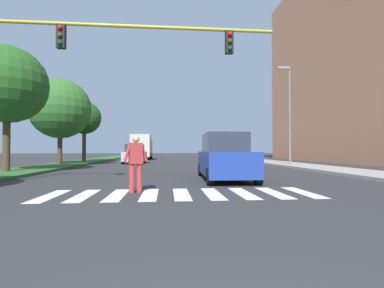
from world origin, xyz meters
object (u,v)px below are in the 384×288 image
Objects in this scene: street_lamp_right at (288,106)px; pedestrian_performer at (136,161)px; tree_far at (60,109)px; suv_crossing at (225,158)px; tree_mid at (7,85)px; sedan_midblock at (135,155)px; tree_distant at (84,118)px; traffic_light_gantry at (63,56)px; truck_box_delivery at (142,147)px.

pedestrian_performer is (-10.21, -12.16, -3.66)m from street_lamp_right.
suv_crossing is (10.82, -11.01, -3.55)m from tree_far.
sedan_midblock is at bearing 63.52° from tree_mid.
suv_crossing is (10.44, -16.10, -3.41)m from tree_distant.
tree_mid is 3.89× the size of pedestrian_performer.
suv_crossing is (5.95, 1.96, -3.49)m from traffic_light_gantry.
tree_far is 1.50× the size of sedan_midblock.
tree_far is (0.01, 7.30, -0.20)m from tree_mid.
sedan_midblock is (0.55, 16.57, -3.61)m from traffic_light_gantry.
pedestrian_performer is at bearing -130.01° from street_lamp_right.
street_lamp_right is (17.66, -2.16, 0.11)m from tree_far.
tree_far is 14.49m from truck_box_delivery.
tree_distant is at bearing 103.96° from traffic_light_gantry.
traffic_light_gantry is (4.49, -18.05, 0.09)m from tree_distant.
tree_far is at bearing 173.03° from street_lamp_right.
tree_mid reaches higher than pedestrian_performer.
tree_mid is at bearing 161.06° from suv_crossing.
pedestrian_performer is 4.73m from suv_crossing.
truck_box_delivery is (-2.25, 27.55, 0.70)m from pedestrian_performer.
tree_far is at bearing -111.46° from truck_box_delivery.
pedestrian_performer is 18.04m from sedan_midblock.
tree_far is 5.10m from tree_distant.
truck_box_delivery is (5.21, 20.52, -3.05)m from tree_mid.
tree_distant is at bearing 122.97° from suv_crossing.
suv_crossing is 0.75× the size of truck_box_delivery.
traffic_light_gantry reaches higher than pedestrian_performer.
traffic_light_gantry is at bearing -139.80° from street_lamp_right.
tree_mid reaches higher than suv_crossing.
street_lamp_right is 16.30m from pedestrian_performer.
tree_mid is 1.06× the size of truck_box_delivery.
tree_mid is 1.13× the size of tree_distant.
tree_mid is at bearing 136.70° from pedestrian_performer.
tree_far is at bearing 134.49° from suv_crossing.
tree_mid is at bearing -104.23° from truck_box_delivery.
traffic_light_gantry is at bearing -76.04° from tree_distant.
traffic_light_gantry is 6.28× the size of pedestrian_performer.
pedestrian_performer is at bearing -69.99° from tree_distant.
tree_mid is 7.48m from traffic_light_gantry.
tree_distant reaches higher than suv_crossing.
pedestrian_performer is (7.07, -19.41, -3.40)m from tree_distant.
suv_crossing is at bearing -127.69° from street_lamp_right.
truck_box_delivery is at bearing 103.06° from suv_crossing.
tree_mid is 7.30m from tree_far.
sedan_midblock is (5.04, -1.49, -3.53)m from tree_distant.
traffic_light_gantry is 26.34m from truck_box_delivery.
street_lamp_right is 1.21× the size of truck_box_delivery.
street_lamp_right is (17.28, -7.24, 0.26)m from tree_distant.
traffic_light_gantry reaches higher than suv_crossing.
pedestrian_performer is at bearing -62.53° from tree_far.
pedestrian_performer is 0.38× the size of sedan_midblock.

